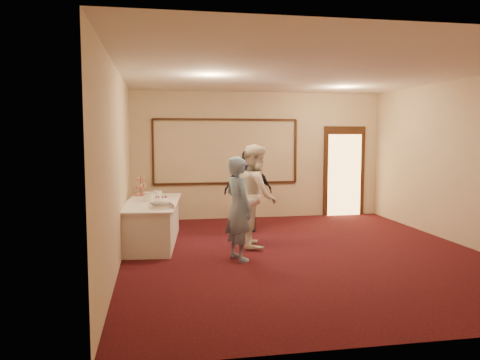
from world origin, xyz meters
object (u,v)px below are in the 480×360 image
plate_stack_a (150,197)px  man (238,209)px  woman (256,195)px  cupcake_stand (141,188)px  buffet_table (152,222)px  plate_stack_b (157,195)px  tart (163,202)px  pavlova_tray (161,203)px  guest (248,191)px

plate_stack_a → man: 2.04m
woman → plate_stack_a: bearing=77.7°
cupcake_stand → woman: size_ratio=0.24×
man → buffet_table: bearing=22.6°
plate_stack_b → woman: size_ratio=0.10×
man → plate_stack_b: bearing=14.6°
tart → plate_stack_b: bearing=99.4°
pavlova_tray → plate_stack_a: bearing=103.8°
buffet_table → pavlova_tray: pavlova_tray is taller
plate_stack_b → woman: 1.94m
guest → man: bearing=79.3°
cupcake_stand → woman: woman is taller
pavlova_tray → guest: 2.31m
man → guest: guest is taller
plate_stack_b → guest: bearing=11.6°
tart → man: bearing=-44.7°
plate_stack_a → man: (1.40, -1.48, -0.03)m
woman → guest: (0.11, 1.25, -0.07)m
pavlova_tray → woman: woman is taller
man → cupcake_stand: bearing=12.5°
pavlova_tray → woman: bearing=7.7°
pavlova_tray → man: man is taller
tart → guest: 1.99m
tart → cupcake_stand: bearing=109.0°
plate_stack_a → tart: (0.24, -0.33, -0.06)m
cupcake_stand → plate_stack_a: (0.18, -0.89, -0.08)m
tart → guest: guest is taller
buffet_table → plate_stack_b: plate_stack_b is taller
plate_stack_b → buffet_table: bearing=-108.3°
cupcake_stand → man: bearing=-56.3°
tart → pavlova_tray: bearing=-93.9°
man → guest: size_ratio=0.98×
plate_stack_a → woman: (1.87, -0.60, 0.06)m
pavlova_tray → tart: size_ratio=1.88×
plate_stack_a → pavlova_tray: bearing=-76.2°
woman → guest: size_ratio=1.09×
plate_stack_b → tart: size_ratio=0.69×
pavlova_tray → tart: 0.51m
woman → man: bearing=157.3°
plate_stack_a → plate_stack_b: bearing=62.3°
pavlova_tray → cupcake_stand: cupcake_stand is taller
guest → plate_stack_b: bearing=16.1°
guest → tart: bearing=33.7°
tart → guest: bearing=29.2°
plate_stack_a → tart: plate_stack_a is taller
buffet_table → tart: tart is taller
pavlova_tray → plate_stack_b: (-0.06, 1.10, 0.00)m
buffet_table → guest: bearing=19.7°
man → guest: 2.20m
plate_stack_a → guest: 2.08m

